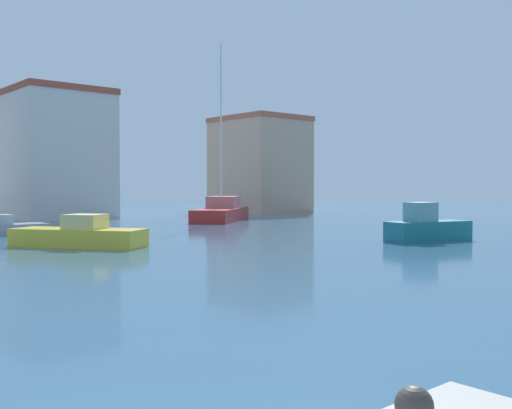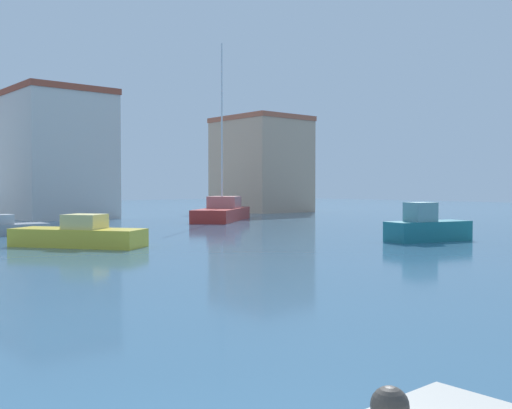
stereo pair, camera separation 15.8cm
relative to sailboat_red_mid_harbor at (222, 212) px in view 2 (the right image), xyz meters
The scene contains 6 objects.
water 17.33m from the sailboat_red_mid_harbor, 130.71° to the right, with size 160.00×160.00×0.00m, color #38607F.
sailboat_red_mid_harbor is the anchor object (origin of this frame).
motorboat_teal_far_right 20.72m from the sailboat_red_mid_harbor, 98.35° to the right, with size 4.63×2.55×1.92m.
motorboat_yellow_distant_north 20.88m from the sailboat_red_mid_harbor, 145.26° to the right, with size 4.93×5.99×1.46m.
warehouse_block 15.94m from the sailboat_red_mid_harbor, 123.49° to the left, with size 7.56×10.01×10.81m.
waterfront_apartments 17.57m from the sailboat_red_mid_harbor, 38.52° to the left, with size 7.61×9.07×10.07m.
Camera 2 is at (-1.99, -3.87, 2.70)m, focal length 41.42 mm.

